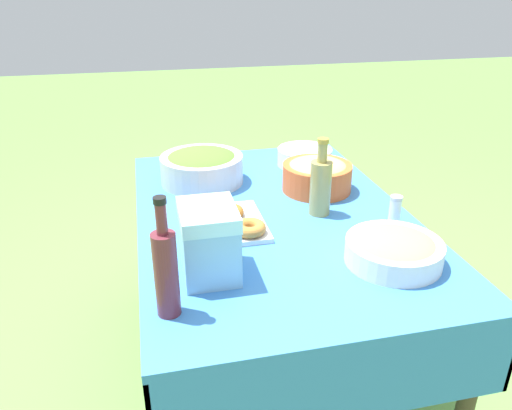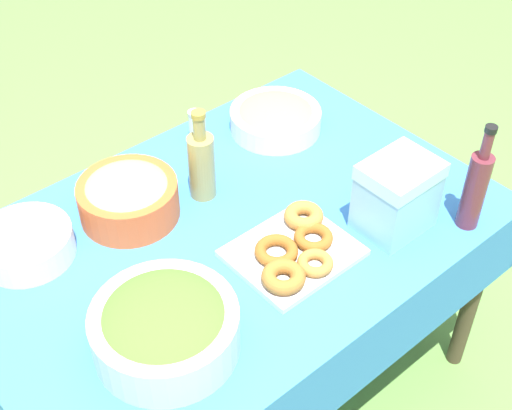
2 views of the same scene
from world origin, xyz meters
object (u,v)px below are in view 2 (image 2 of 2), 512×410
Objects in this scene: pasta_bowl at (128,196)px; olive_oil_bottle at (202,163)px; salad_bowl at (165,326)px; plate_stack at (26,244)px; cooler_box at (397,196)px; donut_platter at (295,250)px; wine_bottle at (475,188)px; bread_bowl at (275,117)px.

pasta_bowl is 0.97× the size of olive_oil_bottle.
salad_bowl is at bearing 66.93° from pasta_bowl.
plate_stack is 1.16× the size of cooler_box.
cooler_box reaches higher than pasta_bowl.
donut_platter is 1.02× the size of wine_bottle.
bread_bowl reaches higher than plate_stack.
donut_platter is at bearing 94.38° from olive_oil_bottle.
pasta_bowl is 0.83× the size of donut_platter.
plate_stack reaches higher than donut_platter.
cooler_box is at bearing 125.08° from olive_oil_bottle.
bread_bowl reaches higher than donut_platter.
olive_oil_bottle is at bearing 15.51° from bread_bowl.
salad_bowl is 0.51m from olive_oil_bottle.
plate_stack is at bearing -77.88° from salad_bowl.
bread_bowl is (-0.81, 0.00, 0.01)m from plate_stack.
pasta_bowl is 0.54m from bread_bowl.
wine_bottle is at bearing 167.20° from salad_bowl.
cooler_box is (-0.29, 0.41, -0.00)m from olive_oil_bottle.
donut_platter is 0.34m from olive_oil_bottle.
donut_platter is at bearing -177.33° from salad_bowl.
wine_bottle reaches higher than cooler_box.
plate_stack is at bearing -34.12° from cooler_box.
plate_stack is 0.92m from cooler_box.
pasta_bowl is at bearing -16.49° from olive_oil_bottle.
wine_bottle reaches higher than salad_bowl.
salad_bowl is at bearing 31.98° from bread_bowl.
bread_bowl is (-0.32, -0.43, 0.02)m from donut_platter.
salad_bowl is 1.61× the size of cooler_box.
plate_stack is 0.85× the size of bread_bowl.
bread_bowl is at bearing -126.89° from donut_platter.
donut_platter is at bearing 138.75° from plate_stack.
bread_bowl is at bearing -96.25° from cooler_box.
donut_platter is 0.65m from plate_stack.
cooler_box reaches higher than salad_bowl.
donut_platter is at bearing 53.11° from bread_bowl.
olive_oil_bottle reaches higher than salad_bowl.
bread_bowl is at bearing 179.89° from plate_stack.
wine_bottle is at bearing 154.05° from donut_platter.
bread_bowl is at bearing -164.49° from olive_oil_bottle.
donut_platter is 1.36× the size of plate_stack.
donut_platter is 0.29m from cooler_box.
wine_bottle reaches higher than olive_oil_bottle.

